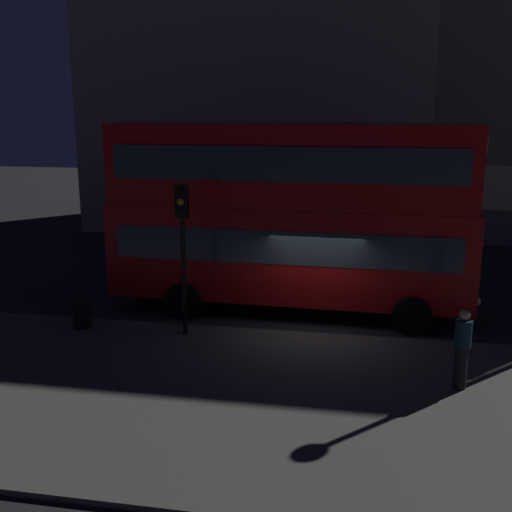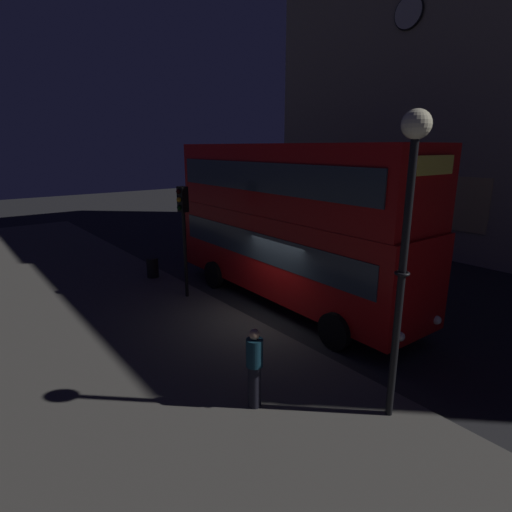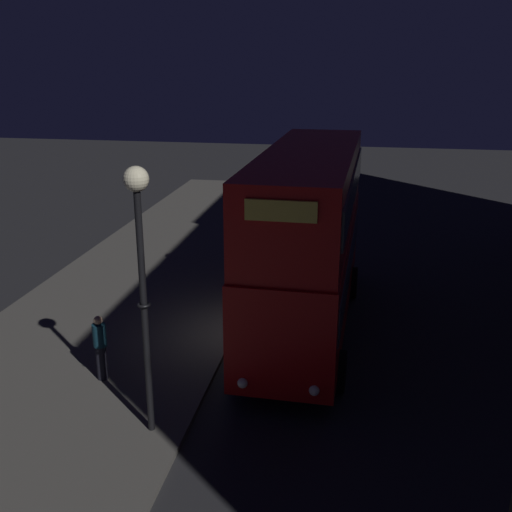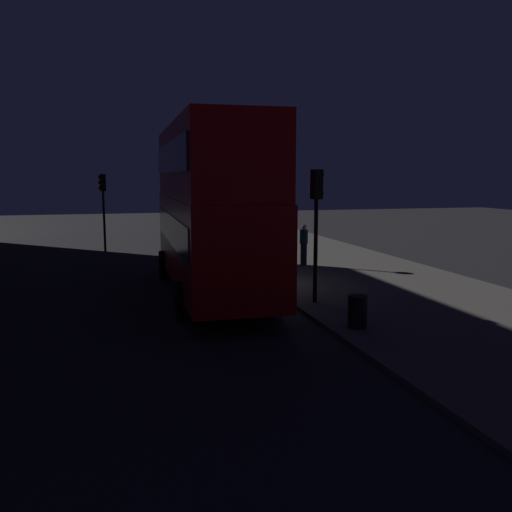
% 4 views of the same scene
% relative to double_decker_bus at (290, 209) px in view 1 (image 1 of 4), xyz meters
% --- Properties ---
extents(ground_plane, '(80.00, 80.00, 0.00)m').
position_rel_double_decker_bus_xyz_m(ground_plane, '(0.89, -1.46, -2.99)').
color(ground_plane, '#232326').
extents(sidewalk_slab, '(44.00, 7.63, 0.12)m').
position_rel_double_decker_bus_xyz_m(sidewalk_slab, '(0.89, -5.81, -2.93)').
color(sidewalk_slab, '#4C4944').
rests_on(sidewalk_slab, ground).
extents(building_with_clock, '(15.81, 7.43, 18.23)m').
position_rel_double_decker_bus_xyz_m(building_with_clock, '(-3.26, 13.37, 6.12)').
color(building_with_clock, tan).
rests_on(building_with_clock, ground).
extents(double_decker_bus, '(10.32, 3.00, 5.37)m').
position_rel_double_decker_bus_xyz_m(double_decker_bus, '(0.00, 0.00, 0.00)').
color(double_decker_bus, '#B20F0F').
rests_on(double_decker_bus, ground).
extents(traffic_light_near_kerb, '(0.35, 0.38, 3.88)m').
position_rel_double_decker_bus_xyz_m(traffic_light_near_kerb, '(-2.33, -2.68, -0.08)').
color(traffic_light_near_kerb, black).
rests_on(traffic_light_near_kerb, sidewalk_slab).
extents(pedestrian, '(0.34, 0.34, 1.71)m').
position_rel_double_decker_bus_xyz_m(pedestrian, '(4.20, -4.70, -1.99)').
color(pedestrian, black).
rests_on(pedestrian, sidewalk_slab).
extents(litter_bin, '(0.47, 0.47, 0.81)m').
position_rel_double_decker_bus_xyz_m(litter_bin, '(-5.17, -2.67, -2.47)').
color(litter_bin, black).
rests_on(litter_bin, sidewalk_slab).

